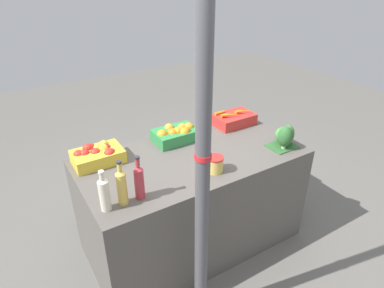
{
  "coord_description": "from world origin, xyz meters",
  "views": [
    {
      "loc": [
        -1.18,
        -1.92,
        2.18
      ],
      "look_at": [
        0.0,
        0.0,
        0.95
      ],
      "focal_mm": 32.0,
      "sensor_mm": 36.0,
      "label": 1
    }
  ],
  "objects_px": {
    "support_pole": "(203,175)",
    "juice_bottle_cloudy": "(104,193)",
    "carrot_crate": "(233,119)",
    "pickle_jar": "(215,164)",
    "broccoli_pile": "(285,136)",
    "apple_crate": "(97,154)",
    "orange_crate": "(176,134)",
    "juice_bottle_golden": "(122,186)",
    "juice_bottle_ruby": "(139,181)"
  },
  "relations": [
    {
      "from": "support_pole",
      "to": "juice_bottle_cloudy",
      "type": "height_order",
      "value": "support_pole"
    },
    {
      "from": "support_pole",
      "to": "orange_crate",
      "type": "distance_m",
      "value": 1.03
    },
    {
      "from": "orange_crate",
      "to": "broccoli_pile",
      "type": "bearing_deg",
      "value": -37.98
    },
    {
      "from": "juice_bottle_cloudy",
      "to": "juice_bottle_golden",
      "type": "relative_size",
      "value": 0.9
    },
    {
      "from": "pickle_jar",
      "to": "juice_bottle_cloudy",
      "type": "bearing_deg",
      "value": -179.99
    },
    {
      "from": "carrot_crate",
      "to": "juice_bottle_golden",
      "type": "xyz_separation_m",
      "value": [
        -1.27,
        -0.55,
        0.07
      ]
    },
    {
      "from": "apple_crate",
      "to": "broccoli_pile",
      "type": "height_order",
      "value": "broccoli_pile"
    },
    {
      "from": "juice_bottle_cloudy",
      "to": "pickle_jar",
      "type": "distance_m",
      "value": 0.8
    },
    {
      "from": "juice_bottle_ruby",
      "to": "juice_bottle_cloudy",
      "type": "bearing_deg",
      "value": 180.0
    },
    {
      "from": "broccoli_pile",
      "to": "juice_bottle_cloudy",
      "type": "distance_m",
      "value": 1.48
    },
    {
      "from": "juice_bottle_cloudy",
      "to": "apple_crate",
      "type": "bearing_deg",
      "value": 76.71
    },
    {
      "from": "support_pole",
      "to": "juice_bottle_cloudy",
      "type": "xyz_separation_m",
      "value": [
        -0.43,
        0.38,
        -0.2
      ]
    },
    {
      "from": "carrot_crate",
      "to": "pickle_jar",
      "type": "distance_m",
      "value": 0.81
    },
    {
      "from": "carrot_crate",
      "to": "pickle_jar",
      "type": "height_order",
      "value": "carrot_crate"
    },
    {
      "from": "carrot_crate",
      "to": "juice_bottle_cloudy",
      "type": "distance_m",
      "value": 1.49
    },
    {
      "from": "apple_crate",
      "to": "carrot_crate",
      "type": "height_order",
      "value": "carrot_crate"
    },
    {
      "from": "juice_bottle_cloudy",
      "to": "juice_bottle_golden",
      "type": "bearing_deg",
      "value": -0.0
    },
    {
      "from": "broccoli_pile",
      "to": "pickle_jar",
      "type": "xyz_separation_m",
      "value": [
        -0.68,
        -0.01,
        -0.03
      ]
    },
    {
      "from": "carrot_crate",
      "to": "juice_bottle_golden",
      "type": "distance_m",
      "value": 1.39
    },
    {
      "from": "apple_crate",
      "to": "juice_bottle_golden",
      "type": "distance_m",
      "value": 0.56
    },
    {
      "from": "juice_bottle_golden",
      "to": "pickle_jar",
      "type": "height_order",
      "value": "juice_bottle_golden"
    },
    {
      "from": "carrot_crate",
      "to": "broccoli_pile",
      "type": "height_order",
      "value": "broccoli_pile"
    },
    {
      "from": "juice_bottle_golden",
      "to": "broccoli_pile",
      "type": "bearing_deg",
      "value": 0.41
    },
    {
      "from": "orange_crate",
      "to": "carrot_crate",
      "type": "bearing_deg",
      "value": 0.72
    },
    {
      "from": "support_pole",
      "to": "broccoli_pile",
      "type": "bearing_deg",
      "value": 20.72
    },
    {
      "from": "juice_bottle_cloudy",
      "to": "juice_bottle_golden",
      "type": "xyz_separation_m",
      "value": [
        0.11,
        -0.0,
        0.01
      ]
    },
    {
      "from": "support_pole",
      "to": "pickle_jar",
      "type": "distance_m",
      "value": 0.59
    },
    {
      "from": "orange_crate",
      "to": "juice_bottle_cloudy",
      "type": "xyz_separation_m",
      "value": [
        -0.79,
        -0.54,
        0.05
      ]
    },
    {
      "from": "juice_bottle_ruby",
      "to": "pickle_jar",
      "type": "relative_size",
      "value": 2.5
    },
    {
      "from": "juice_bottle_golden",
      "to": "juice_bottle_ruby",
      "type": "distance_m",
      "value": 0.11
    },
    {
      "from": "support_pole",
      "to": "apple_crate",
      "type": "height_order",
      "value": "support_pole"
    },
    {
      "from": "support_pole",
      "to": "juice_bottle_cloudy",
      "type": "distance_m",
      "value": 0.61
    },
    {
      "from": "carrot_crate",
      "to": "juice_bottle_ruby",
      "type": "xyz_separation_m",
      "value": [
        -1.16,
        -0.55,
        0.07
      ]
    },
    {
      "from": "juice_bottle_cloudy",
      "to": "pickle_jar",
      "type": "bearing_deg",
      "value": 0.01
    },
    {
      "from": "support_pole",
      "to": "juice_bottle_cloudy",
      "type": "relative_size",
      "value": 8.56
    },
    {
      "from": "apple_crate",
      "to": "juice_bottle_golden",
      "type": "bearing_deg",
      "value": -92.35
    },
    {
      "from": "orange_crate",
      "to": "juice_bottle_cloudy",
      "type": "distance_m",
      "value": 0.96
    },
    {
      "from": "juice_bottle_cloudy",
      "to": "broccoli_pile",
      "type": "bearing_deg",
      "value": 0.38
    },
    {
      "from": "broccoli_pile",
      "to": "juice_bottle_golden",
      "type": "xyz_separation_m",
      "value": [
        -1.37,
        -0.01,
        0.04
      ]
    },
    {
      "from": "broccoli_pile",
      "to": "orange_crate",
      "type": "bearing_deg",
      "value": 142.02
    },
    {
      "from": "broccoli_pile",
      "to": "pickle_jar",
      "type": "distance_m",
      "value": 0.68
    },
    {
      "from": "juice_bottle_golden",
      "to": "pickle_jar",
      "type": "relative_size",
      "value": 2.53
    },
    {
      "from": "apple_crate",
      "to": "pickle_jar",
      "type": "bearing_deg",
      "value": -40.17
    },
    {
      "from": "juice_bottle_golden",
      "to": "orange_crate",
      "type": "bearing_deg",
      "value": 38.65
    },
    {
      "from": "carrot_crate",
      "to": "pickle_jar",
      "type": "xyz_separation_m",
      "value": [
        -0.59,
        -0.55,
        0.01
      ]
    },
    {
      "from": "support_pole",
      "to": "broccoli_pile",
      "type": "relative_size",
      "value": 10.44
    },
    {
      "from": "support_pole",
      "to": "carrot_crate",
      "type": "bearing_deg",
      "value": 44.59
    },
    {
      "from": "support_pole",
      "to": "broccoli_pile",
      "type": "distance_m",
      "value": 1.14
    },
    {
      "from": "juice_bottle_cloudy",
      "to": "pickle_jar",
      "type": "height_order",
      "value": "juice_bottle_cloudy"
    },
    {
      "from": "support_pole",
      "to": "pickle_jar",
      "type": "height_order",
      "value": "support_pole"
    }
  ]
}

